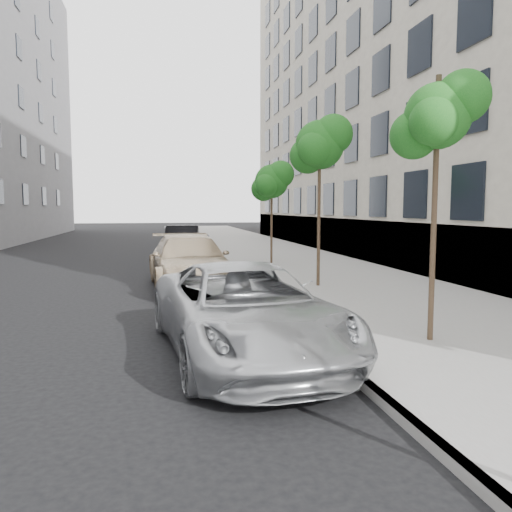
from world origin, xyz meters
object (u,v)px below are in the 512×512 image
object	(u,v)px
sedan_black	(182,241)
sedan_rear	(182,237)
suv	(189,262)
tree_mid	(321,145)
tree_far	(272,181)
minivan	(245,311)
sedan_blue	(195,249)
tree_near	(439,117)

from	to	relation	value
sedan_black	sedan_rear	world-z (taller)	sedan_black
suv	sedan_black	distance (m)	10.99
tree_mid	tree_far	bearing A→B (deg)	90.00
tree_mid	minivan	xyz separation A→B (m)	(-3.43, -6.37, -3.64)
sedan_blue	sedan_black	distance (m)	5.27
suv	sedan_rear	xyz separation A→B (m)	(0.59, 16.92, -0.16)
tree_far	sedan_rear	size ratio (longest dim) A/B	0.95
suv	sedan_blue	distance (m)	5.75
minivan	sedan_black	distance (m)	18.43
sedan_blue	minivan	bearing A→B (deg)	-84.76
tree_mid	sedan_blue	xyz separation A→B (m)	(-3.33, 6.79, -3.66)
tree_near	minivan	distance (m)	4.78
tree_far	tree_near	bearing A→B (deg)	-90.00
minivan	suv	xyz separation A→B (m)	(-0.49, 7.44, 0.05)
minivan	sedan_black	world-z (taller)	sedan_black
tree_mid	sedan_black	distance (m)	13.10
sedan_rear	sedan_black	bearing A→B (deg)	-101.15
sedan_rear	sedan_blue	bearing A→B (deg)	-98.37
tree_near	suv	distance (m)	9.13
tree_near	tree_far	world-z (taller)	tree_near
tree_far	sedan_black	world-z (taller)	tree_far
tree_near	sedan_rear	world-z (taller)	tree_near
sedan_rear	suv	bearing A→B (deg)	-100.37
suv	sedan_blue	world-z (taller)	suv
sedan_black	sedan_rear	size ratio (longest dim) A/B	1.04
tree_mid	sedan_rear	xyz separation A→B (m)	(-3.33, 17.99, -3.75)
sedan_blue	sedan_rear	distance (m)	11.20
tree_mid	sedan_blue	size ratio (longest dim) A/B	1.15
tree_mid	sedan_black	size ratio (longest dim) A/B	1.07
tree_far	minivan	size ratio (longest dim) A/B	0.78
tree_near	minivan	xyz separation A→B (m)	(-3.43, 0.13, -3.33)
tree_near	sedan_blue	distance (m)	14.11
suv	tree_mid	bearing A→B (deg)	-18.72
tree_mid	minivan	distance (m)	8.09
tree_near	suv	world-z (taller)	tree_near
minivan	sedan_black	size ratio (longest dim) A/B	1.17
sedan_blue	sedan_rear	size ratio (longest dim) A/B	0.97
tree_near	sedan_black	world-z (taller)	tree_near
tree_far	sedan_black	bearing A→B (deg)	123.04
tree_far	sedan_black	distance (m)	7.22
tree_near	sedan_black	distance (m)	19.20
tree_far	minivan	xyz separation A→B (m)	(-3.43, -12.87, -2.88)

